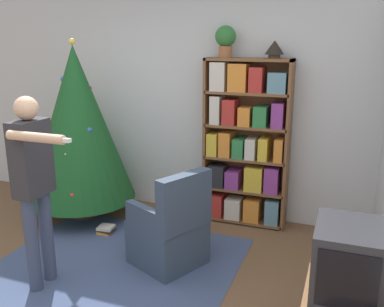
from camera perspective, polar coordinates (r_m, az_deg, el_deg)
The scene contains 10 objects.
wall_back at distance 5.04m, azimuth -0.08°, elevation 6.76°, with size 8.00×0.10×2.60m.
area_rug at distance 4.06m, azimuth -11.03°, elevation -15.23°, with size 2.17×2.16×0.01m.
bookshelf at distance 4.71m, azimuth 7.13°, elevation 1.14°, with size 0.93×0.27×1.83m.
television at distance 2.91m, azimuth 20.05°, elevation -13.32°, with size 0.41×0.51×0.47m.
christmas_tree at distance 5.00m, azimuth -14.98°, elevation 3.72°, with size 1.23×1.23×2.03m.
armchair at distance 3.97m, azimuth -2.87°, elevation -10.42°, with size 0.75×0.75×0.92m.
standing_person at distance 3.65m, azimuth -20.31°, elevation -3.10°, with size 0.63×0.47×1.61m.
potted_plant at distance 4.64m, azimuth 4.49°, elevation 14.97°, with size 0.22×0.22×0.33m.
table_lamp at distance 4.53m, azimuth 10.96°, elevation 13.62°, with size 0.20×0.20×0.18m.
book_pile_near_tree at distance 4.77m, azimuth -11.41°, elevation -9.91°, with size 0.18×0.17×0.08m.
Camera 1 is at (1.74, -2.43, 2.04)m, focal length 40.00 mm.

